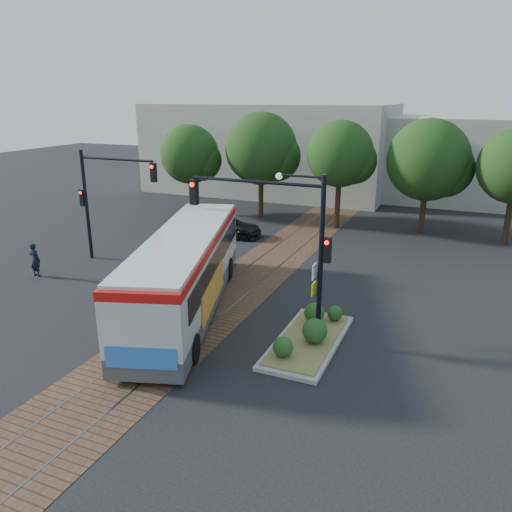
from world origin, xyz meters
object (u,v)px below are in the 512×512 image
at_px(signal_pole_main, 288,231).
at_px(traffic_island, 310,334).
at_px(parked_car, 225,226).
at_px(signal_pole_left, 102,191).
at_px(officer, 35,260).
at_px(city_bus, 186,267).

bearing_deg(signal_pole_main, traffic_island, -5.36).
bearing_deg(parked_car, signal_pole_left, 140.92).
relative_size(signal_pole_main, signal_pole_left, 1.00).
bearing_deg(officer, parked_car, -113.22).
relative_size(signal_pole_main, parked_car, 1.26).
bearing_deg(officer, signal_pole_main, 178.88).
bearing_deg(signal_pole_main, officer, 174.48).
distance_m(city_bus, traffic_island, 6.02).
bearing_deg(city_bus, officer, 159.09).
relative_size(city_bus, traffic_island, 2.42).
relative_size(signal_pole_left, officer, 3.51).
relative_size(traffic_island, parked_car, 1.09).
relative_size(city_bus, signal_pole_main, 2.09).
height_order(city_bus, traffic_island, city_bus).
height_order(traffic_island, signal_pole_main, signal_pole_main).
bearing_deg(signal_pole_left, city_bus, -27.93).
distance_m(signal_pole_main, signal_pole_left, 13.14).
bearing_deg(officer, city_bus, -178.63).
bearing_deg(parked_car, officer, 141.94).
height_order(signal_pole_main, parked_car, signal_pole_main).
bearing_deg(parked_car, traffic_island, -151.97).
bearing_deg(traffic_island, city_bus, 170.62).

